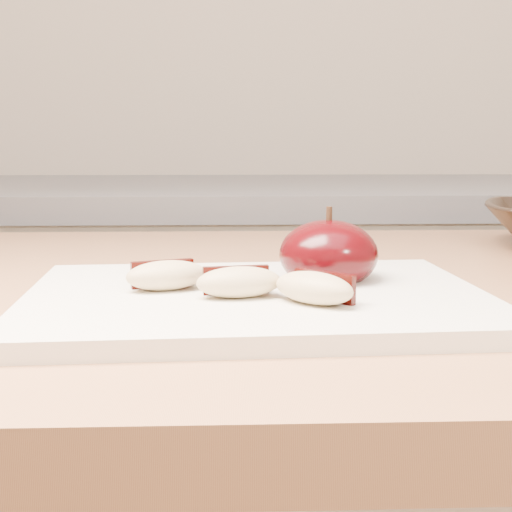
{
  "coord_description": "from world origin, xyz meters",
  "views": [
    {
      "loc": [
        -0.06,
        -0.11,
        1.02
      ],
      "look_at": [
        -0.04,
        0.39,
        0.94
      ],
      "focal_mm": 50.0,
      "sensor_mm": 36.0,
      "label": 1
    }
  ],
  "objects": [
    {
      "name": "apple_wedge_c",
      "position": [
        -0.01,
        0.35,
        0.92
      ],
      "size": [
        0.06,
        0.06,
        0.02
      ],
      "rotation": [
        0.0,
        0.0,
        -0.73
      ],
      "color": "tan",
      "rests_on": "cutting_board"
    },
    {
      "name": "back_cabinet",
      "position": [
        0.0,
        1.2,
        0.47
      ],
      "size": [
        2.4,
        0.62,
        0.94
      ],
      "color": "silver",
      "rests_on": "ground"
    },
    {
      "name": "cutting_board",
      "position": [
        -0.04,
        0.39,
        0.91
      ],
      "size": [
        0.33,
        0.25,
        0.01
      ],
      "primitive_type": "cube",
      "rotation": [
        0.0,
        0.0,
        0.05
      ],
      "color": "silver",
      "rests_on": "island_counter"
    },
    {
      "name": "apple_wedge_a",
      "position": [
        -0.11,
        0.4,
        0.92
      ],
      "size": [
        0.06,
        0.05,
        0.02
      ],
      "rotation": [
        0.0,
        0.0,
        0.33
      ],
      "color": "tan",
      "rests_on": "cutting_board"
    },
    {
      "name": "apple_half",
      "position": [
        0.02,
        0.43,
        0.93
      ],
      "size": [
        0.09,
        0.09,
        0.06
      ],
      "rotation": [
        0.0,
        0.0,
        0.17
      ],
      "color": "black",
      "rests_on": "cutting_board"
    },
    {
      "name": "apple_wedge_b",
      "position": [
        -0.05,
        0.37,
        0.92
      ],
      "size": [
        0.06,
        0.04,
        0.02
      ],
      "rotation": [
        0.0,
        0.0,
        0.16
      ],
      "color": "tan",
      "rests_on": "cutting_board"
    }
  ]
}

